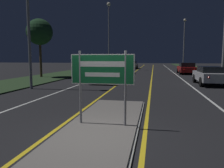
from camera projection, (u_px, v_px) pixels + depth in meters
ground_plane at (98, 134)px, 5.97m from camera, size 160.00×160.00×0.00m
median_island at (103, 126)px, 6.54m from camera, size 2.17×7.41×0.10m
verge_left at (64, 74)px, 27.24m from camera, size 5.00×100.00×0.08m
centre_line_yellow_left at (134, 73)px, 30.58m from camera, size 0.12×70.00×0.01m
centre_line_yellow_right at (152, 73)px, 30.10m from camera, size 0.12×70.00×0.01m
lane_line_white_left at (113, 72)px, 31.13m from camera, size 0.12×70.00×0.01m
lane_line_white_right at (174, 73)px, 29.56m from camera, size 0.12×70.00×0.01m
edge_line_white_left at (93, 72)px, 31.69m from camera, size 0.10×70.00×0.01m
edge_line_white_right at (198, 73)px, 28.99m from camera, size 0.10×70.00×0.01m
highway_sign at (102, 73)px, 6.34m from camera, size 1.88×0.07×2.18m
streetlight_left_near at (28, 2)px, 13.95m from camera, size 0.52×0.52×8.66m
streetlight_left_far at (109, 24)px, 36.47m from camera, size 0.62×0.62×11.19m
streetlight_right_far at (184, 39)px, 37.24m from camera, size 0.45×0.45×8.63m
car_receding_0 at (209, 75)px, 16.71m from camera, size 1.86×4.45×1.42m
car_receding_1 at (186, 68)px, 28.09m from camera, size 2.02×4.84×1.46m
car_approaching_0 at (105, 73)px, 18.67m from camera, size 1.94×4.83×1.49m
car_approaching_1 at (123, 68)px, 28.10m from camera, size 1.92×4.60×1.49m
car_approaching_2 at (132, 65)px, 41.61m from camera, size 2.03×4.69×1.48m
roadside_palm_left at (40, 32)px, 22.36m from camera, size 2.66×2.66×5.96m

